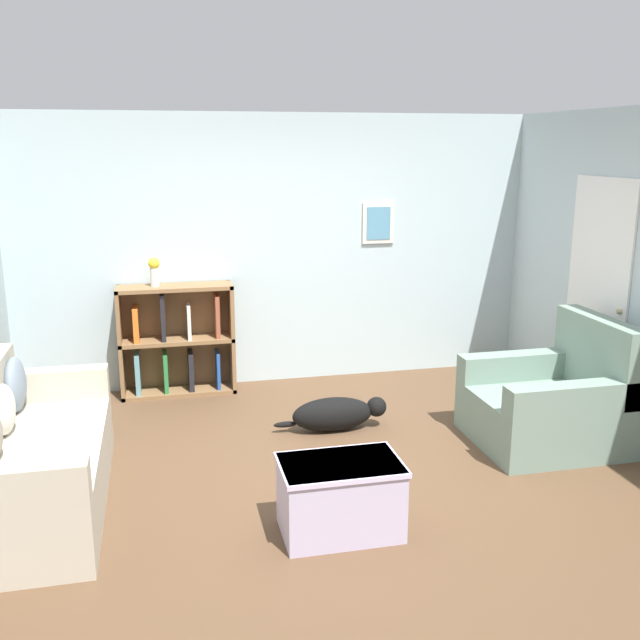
# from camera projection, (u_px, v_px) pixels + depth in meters

# --- Properties ---
(ground_plane) EXTENTS (14.00, 14.00, 0.00)m
(ground_plane) POSITION_uv_depth(u_px,v_px,m) (332.00, 475.00, 5.12)
(ground_plane) COLOR brown
(wall_back) EXTENTS (5.60, 0.13, 2.60)m
(wall_back) POSITION_uv_depth(u_px,v_px,m) (278.00, 251.00, 6.93)
(wall_back) COLOR silver
(wall_back) RESTS_ON ground_plane
(couch) EXTENTS (0.83, 1.86, 0.88)m
(couch) POSITION_uv_depth(u_px,v_px,m) (27.00, 460.00, 4.58)
(couch) COLOR #B7AD99
(couch) RESTS_ON ground_plane
(bookshelf) EXTENTS (1.06, 0.32, 1.04)m
(bookshelf) POSITION_uv_depth(u_px,v_px,m) (176.00, 341.00, 6.71)
(bookshelf) COLOR olive
(bookshelf) RESTS_ON ground_plane
(recliner_chair) EXTENTS (1.07, 0.99, 1.00)m
(recliner_chair) POSITION_uv_depth(u_px,v_px,m) (553.00, 402.00, 5.61)
(recliner_chair) COLOR gray
(recliner_chair) RESTS_ON ground_plane
(coffee_table) EXTENTS (0.73, 0.47, 0.46)m
(coffee_table) POSITION_uv_depth(u_px,v_px,m) (340.00, 495.00, 4.31)
(coffee_table) COLOR #BCB2D1
(coffee_table) RESTS_ON ground_plane
(dog) EXTENTS (0.95, 0.25, 0.28)m
(dog) POSITION_uv_depth(u_px,v_px,m) (336.00, 414.00, 5.88)
(dog) COLOR black
(dog) RESTS_ON ground_plane
(vase) EXTENTS (0.10, 0.10, 0.27)m
(vase) POSITION_uv_depth(u_px,v_px,m) (154.00, 270.00, 6.49)
(vase) COLOR silver
(vase) RESTS_ON bookshelf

